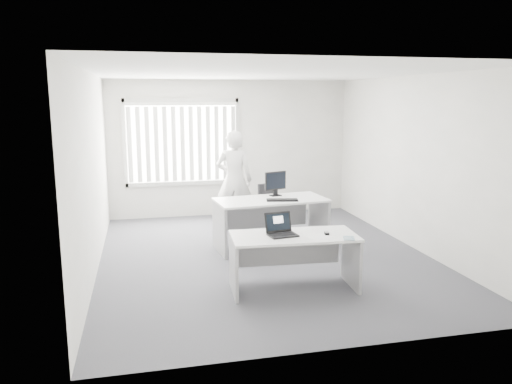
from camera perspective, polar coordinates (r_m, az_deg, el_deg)
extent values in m
plane|color=#5C5B63|center=(7.85, 1.04, -7.37)|extent=(6.00, 6.00, 0.00)
cube|color=beige|center=(10.45, -2.92, 5.00)|extent=(5.00, 0.02, 2.80)
cube|color=beige|center=(4.73, 9.91, -2.12)|extent=(5.00, 0.02, 2.80)
cube|color=beige|center=(7.35, -18.21, 2.06)|extent=(0.02, 6.00, 2.80)
cube|color=beige|center=(8.49, 17.70, 3.19)|extent=(0.02, 6.00, 2.80)
cube|color=white|center=(7.47, 1.11, 13.49)|extent=(5.00, 6.00, 0.02)
cube|color=beige|center=(10.27, -8.42, 5.64)|extent=(2.32, 0.06, 1.76)
cube|color=white|center=(6.37, 4.38, -5.04)|extent=(1.64, 0.84, 0.03)
cube|color=#9D9DA0|center=(6.35, -2.57, -8.51)|extent=(0.08, 0.69, 0.70)
cube|color=#9D9DA0|center=(6.70, 10.85, -7.66)|extent=(0.08, 0.69, 0.70)
cube|color=white|center=(8.13, 1.73, -0.92)|extent=(1.87, 1.02, 0.03)
cube|color=#9D9DA0|center=(7.96, -4.18, -4.20)|extent=(0.13, 0.77, 0.78)
cube|color=#9D9DA0|center=(8.56, 7.20, -3.21)|extent=(0.13, 0.77, 0.78)
cylinder|color=black|center=(8.98, 1.96, -4.82)|extent=(0.67, 0.67, 0.07)
cylinder|color=black|center=(8.93, 1.96, -3.78)|extent=(0.06, 0.06, 0.41)
cube|color=black|center=(8.88, 1.97, -2.51)|extent=(0.52, 0.52, 0.06)
cube|color=black|center=(8.97, 1.32, -0.53)|extent=(0.38, 0.18, 0.49)
imported|color=silver|center=(9.38, -2.49, 1.42)|extent=(0.78, 0.63, 1.85)
cube|color=white|center=(6.32, 7.32, -5.08)|extent=(0.39, 0.34, 0.00)
cube|color=silver|center=(6.29, 10.58, -5.21)|extent=(0.19, 0.22, 0.01)
cube|color=black|center=(7.99, 3.02, -0.93)|extent=(0.52, 0.26, 0.02)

